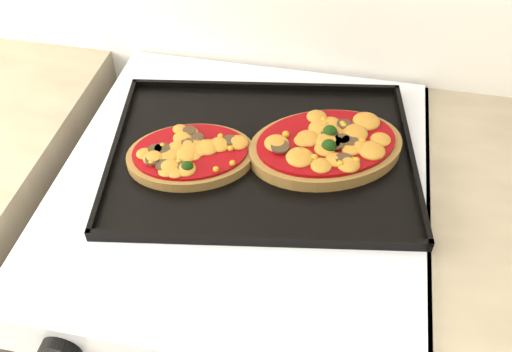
% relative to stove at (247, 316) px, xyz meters
% --- Properties ---
extents(stove, '(0.60, 0.60, 0.91)m').
position_rel_stove_xyz_m(stove, '(0.00, 0.00, 0.00)').
color(stove, silver).
rests_on(stove, floor).
extents(baking_tray, '(0.55, 0.44, 0.02)m').
position_rel_stove_xyz_m(baking_tray, '(0.02, 0.03, 0.47)').
color(baking_tray, black).
rests_on(baking_tray, stove).
extents(pizza_left, '(0.24, 0.20, 0.03)m').
position_rel_stove_xyz_m(pizza_left, '(-0.09, -0.00, 0.48)').
color(pizza_left, brown).
rests_on(pizza_left, baking_tray).
extents(pizza_right, '(0.30, 0.26, 0.04)m').
position_rel_stove_xyz_m(pizza_right, '(0.13, 0.06, 0.48)').
color(pizza_right, brown).
rests_on(pizza_right, baking_tray).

